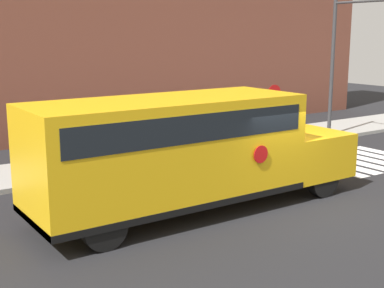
# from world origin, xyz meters

# --- Properties ---
(ground_plane) EXTENTS (60.00, 60.00, 0.00)m
(ground_plane) POSITION_xyz_m (0.00, 0.00, 0.00)
(ground_plane) COLOR black
(sidewalk_strip) EXTENTS (44.00, 3.00, 0.15)m
(sidewalk_strip) POSITION_xyz_m (0.00, 6.50, 0.07)
(sidewalk_strip) COLOR #9E9E99
(sidewalk_strip) RESTS_ON ground
(crosswalk_stripes) EXTENTS (4.00, 3.20, 0.01)m
(crosswalk_stripes) POSITION_xyz_m (5.98, 2.00, 0.00)
(crosswalk_stripes) COLOR white
(crosswalk_stripes) RESTS_ON ground
(school_bus) EXTENTS (9.02, 2.57, 2.94)m
(school_bus) POSITION_xyz_m (-2.36, 0.87, 1.67)
(school_bus) COLOR yellow
(school_bus) RESTS_ON ground
(stop_sign) EXTENTS (0.70, 0.10, 2.47)m
(stop_sign) POSITION_xyz_m (5.18, 5.75, 1.63)
(stop_sign) COLOR #38383A
(stop_sign) RESTS_ON ground
(traffic_light) EXTENTS (0.28, 3.18, 5.95)m
(traffic_light) POSITION_xyz_m (8.23, 4.53, 3.90)
(traffic_light) COLOR #38383A
(traffic_light) RESTS_ON ground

